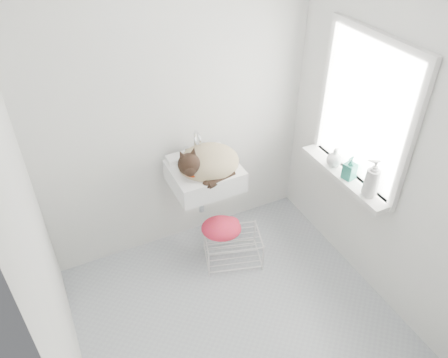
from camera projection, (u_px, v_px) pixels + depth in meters
name	position (u px, v px, depth m)	size (l,w,h in m)	color
floor	(235.00, 314.00, 3.27)	(2.20, 2.00, 0.02)	#A0A8AE
back_wall	(176.00, 108.00, 3.24)	(2.20, 0.02, 2.50)	silver
right_wall	(385.00, 138.00, 2.90)	(0.02, 2.00, 2.50)	silver
left_wall	(38.00, 242.00, 2.13)	(0.02, 2.00, 2.50)	silver
window_glass	(366.00, 112.00, 2.98)	(0.01, 0.80, 1.00)	white
window_frame	(364.00, 112.00, 2.98)	(0.04, 0.90, 1.10)	white
windowsill	(344.00, 176.00, 3.27)	(0.16, 0.88, 0.04)	white
sink	(204.00, 167.00, 3.33)	(0.52, 0.45, 0.21)	white
faucet	(194.00, 140.00, 3.37)	(0.19, 0.13, 0.19)	silver
cat	(207.00, 163.00, 3.29)	(0.50, 0.42, 0.31)	tan
wire_rack	(233.00, 246.00, 3.63)	(0.44, 0.31, 0.27)	silver
towel	(221.00, 232.00, 3.56)	(0.33, 0.23, 0.14)	red
bottle_a	(368.00, 195.00, 3.06)	(0.10, 0.10, 0.25)	silver
bottle_b	(348.00, 178.00, 3.22)	(0.08, 0.08, 0.18)	#227A67
bottle_c	(333.00, 165.00, 3.34)	(0.12, 0.12, 0.15)	silver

